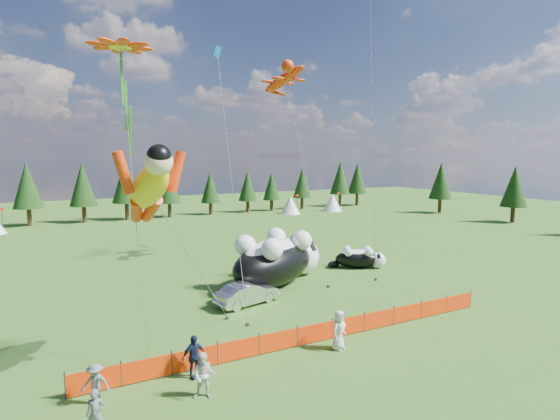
# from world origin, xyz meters

# --- Properties ---
(ground) EXTENTS (160.00, 160.00, 0.00)m
(ground) POSITION_xyz_m (0.00, 0.00, 0.00)
(ground) COLOR #0F3C0B
(ground) RESTS_ON ground
(safety_fence) EXTENTS (22.06, 0.06, 1.10)m
(safety_fence) POSITION_xyz_m (0.00, -3.00, 0.50)
(safety_fence) COLOR #262626
(safety_fence) RESTS_ON ground
(tree_line) EXTENTS (90.00, 4.00, 8.00)m
(tree_line) POSITION_xyz_m (0.00, 45.00, 4.00)
(tree_line) COLOR black
(tree_line) RESTS_ON ground
(festival_tents) EXTENTS (50.00, 3.20, 2.80)m
(festival_tents) POSITION_xyz_m (11.00, 40.00, 1.40)
(festival_tents) COLOR white
(festival_tents) RESTS_ON ground
(cat_large) EXTENTS (9.70, 6.93, 3.79)m
(cat_large) POSITION_xyz_m (2.85, 6.75, 1.80)
(cat_large) COLOR black
(cat_large) RESTS_ON ground
(cat_small) EXTENTS (4.40, 3.22, 1.73)m
(cat_small) POSITION_xyz_m (10.94, 7.74, 0.82)
(cat_small) COLOR black
(cat_small) RESTS_ON ground
(car) EXTENTS (4.39, 2.43, 1.37)m
(car) POSITION_xyz_m (-0.77, 3.70, 0.69)
(car) COLOR silver
(car) RESTS_ON ground
(spectator_a) EXTENTS (0.69, 0.56, 1.64)m
(spectator_a) POSITION_xyz_m (-10.16, -5.95, 0.82)
(spectator_a) COLOR slate
(spectator_a) RESTS_ON ground
(spectator_b) EXTENTS (1.00, 0.85, 1.77)m
(spectator_b) POSITION_xyz_m (-6.31, -5.26, 0.89)
(spectator_b) COLOR silver
(spectator_b) RESTS_ON ground
(spectator_c) EXTENTS (1.17, 0.78, 1.83)m
(spectator_c) POSITION_xyz_m (-6.23, -3.60, 0.91)
(spectator_c) COLOR #131A35
(spectator_c) RESTS_ON ground
(spectator_d) EXTENTS (1.16, 0.91, 1.60)m
(spectator_d) POSITION_xyz_m (-10.00, -3.91, 0.80)
(spectator_d) COLOR slate
(spectator_d) RESTS_ON ground
(spectator_e) EXTENTS (1.09, 0.95, 1.89)m
(spectator_e) POSITION_xyz_m (0.63, -4.11, 0.95)
(spectator_e) COLOR silver
(spectator_e) RESTS_ON ground
(superhero_kite) EXTENTS (7.05, 6.34, 10.82)m
(superhero_kite) POSITION_xyz_m (-7.49, -1.95, 7.82)
(superhero_kite) COLOR yellow
(superhero_kite) RESTS_ON ground
(gecko_kite) EXTENTS (5.32, 13.15, 18.17)m
(gecko_kite) POSITION_xyz_m (7.02, 13.69, 15.64)
(gecko_kite) COLOR red
(gecko_kite) RESTS_ON ground
(flower_kite) EXTENTS (3.57, 5.50, 14.44)m
(flower_kite) POSITION_xyz_m (-7.89, 1.42, 13.95)
(flower_kite) COLOR red
(flower_kite) RESTS_ON ground
(diamond_kite_a) EXTENTS (1.47, 7.15, 17.08)m
(diamond_kite_a) POSITION_xyz_m (-1.25, 6.85, 14.74)
(diamond_kite_a) COLOR blue
(diamond_kite_a) RESTS_ON ground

